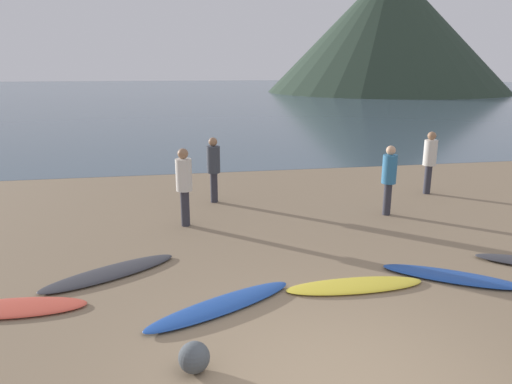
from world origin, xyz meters
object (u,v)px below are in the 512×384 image
at_px(surfboard_1, 110,273).
at_px(person_0, 184,181).
at_px(surfboard_4, 451,276).
at_px(beach_rock_near, 194,357).
at_px(surfboard_3, 355,286).
at_px(person_2, 213,165).
at_px(person_1, 430,157).
at_px(person_3, 389,175).
at_px(surfboard_0, 13,308).
at_px(surfboard_2, 221,305).

xyz_separation_m(surfboard_1, person_0, (1.29, 2.22, 0.94)).
relative_size(surfboard_4, beach_rock_near, 6.00).
xyz_separation_m(surfboard_3, person_2, (-1.68, 5.02, 0.92)).
bearing_deg(person_1, person_0, -49.13).
height_order(surfboard_1, person_3, person_3).
relative_size(surfboard_4, person_2, 1.30).
height_order(surfboard_3, person_0, person_0).
relative_size(surfboard_3, person_1, 1.32).
relative_size(surfboard_3, person_2, 1.34).
height_order(surfboard_3, person_2, person_2).
bearing_deg(person_3, beach_rock_near, 97.67).
distance_m(surfboard_1, person_3, 6.27).
bearing_deg(person_1, person_3, -22.88).
bearing_deg(person_3, person_0, 50.13).
bearing_deg(person_2, surfboard_1, -113.15).
distance_m(person_2, person_3, 4.13).
distance_m(surfboard_0, surfboard_1, 1.52).
height_order(surfboard_4, beach_rock_near, beach_rock_near).
height_order(surfboard_2, person_1, person_1).
xyz_separation_m(surfboard_4, person_3, (0.46, 3.30, 0.89)).
height_order(surfboard_1, surfboard_3, surfboard_1).
height_order(person_0, person_2, person_0).
distance_m(surfboard_0, surfboard_3, 4.93).
height_order(surfboard_0, person_2, person_2).
distance_m(surfboard_3, person_3, 4.01).
bearing_deg(beach_rock_near, person_2, 82.87).
distance_m(person_0, person_2, 1.83).
relative_size(surfboard_0, beach_rock_near, 5.69).
height_order(surfboard_3, person_3, person_3).
bearing_deg(person_2, surfboard_0, -119.24).
xyz_separation_m(surfboard_2, person_0, (-0.37, 3.63, 0.93)).
height_order(surfboard_4, person_2, person_2).
bearing_deg(surfboard_1, surfboard_0, -171.29).
distance_m(surfboard_1, surfboard_4, 5.46).
relative_size(person_2, person_3, 1.02).
xyz_separation_m(surfboard_0, surfboard_4, (6.54, -0.18, 0.01)).
relative_size(surfboard_1, person_1, 1.37).
height_order(surfboard_2, surfboard_3, surfboard_2).
bearing_deg(beach_rock_near, surfboard_1, 113.99).
bearing_deg(surfboard_2, beach_rock_near, -134.98).
relative_size(surfboard_1, beach_rock_near, 6.42).
bearing_deg(surfboard_4, person_3, 114.91).
distance_m(surfboard_0, surfboard_4, 6.54).
distance_m(surfboard_0, person_0, 4.13).
bearing_deg(person_1, beach_rock_near, -17.22).
distance_m(surfboard_2, person_3, 5.55).
height_order(surfboard_1, beach_rock_near, beach_rock_near).
relative_size(person_0, person_3, 1.04).
bearing_deg(person_1, person_2, -64.10).
relative_size(surfboard_1, surfboard_3, 1.04).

